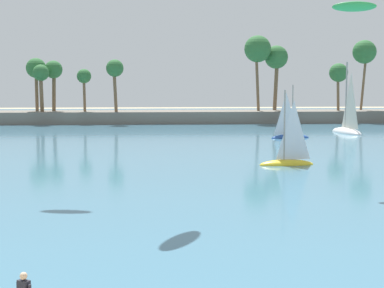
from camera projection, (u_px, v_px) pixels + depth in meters
The scene contains 6 objects.
sea at pixel (142, 134), 73.95m from camera, with size 220.00×114.75×0.06m, color teal.
palm_headland at pixel (130, 97), 90.72m from camera, with size 82.67×6.00×13.53m.
sailboat_near_shore at pixel (289, 133), 68.97m from camera, with size 4.51×1.93×6.33m.
sailboat_mid_bay at pixel (347, 126), 75.21m from camera, with size 3.09×6.57×9.17m.
sailboat_toward_headland at pixel (288, 158), 48.27m from camera, with size 4.40×1.65×6.25m.
kite_aloft_low_near_shore at pixel (354, 7), 38.27m from camera, with size 2.69×0.92×0.38m, color green.
Camera 1 is at (1.60, -7.29, 6.97)m, focal length 58.25 mm.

